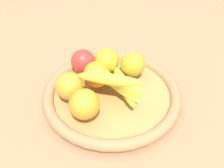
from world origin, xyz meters
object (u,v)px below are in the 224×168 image
apple_2 (132,63)px  orange_0 (84,104)px  banana_bunch (116,82)px  orange_1 (69,86)px  orange_2 (97,74)px  apple_1 (83,61)px  apple_0 (107,61)px

apple_2 → orange_0: size_ratio=0.94×
banana_bunch → orange_1: bearing=44.8°
orange_2 → orange_0: bearing=118.8°
orange_1 → orange_2: same height
apple_2 → apple_1: 0.14m
orange_2 → apple_2: bearing=-112.0°
banana_bunch → orange_0: banana_bunch is taller
apple_0 → banana_bunch: banana_bunch is taller
apple_1 → orange_1: bearing=117.3°
orange_1 → orange_0: orange_0 is taller
apple_0 → orange_2: 0.07m
orange_0 → apple_0: bearing=-65.1°
banana_bunch → apple_2: bearing=-75.8°
apple_0 → orange_2: (-0.02, 0.06, 0.00)m
orange_0 → apple_1: bearing=-43.5°
orange_0 → orange_2: orange_0 is taller
apple_0 → orange_2: size_ratio=1.00×
orange_0 → orange_2: (0.06, -0.10, -0.00)m
apple_1 → banana_bunch: bearing=174.2°
banana_bunch → orange_2: banana_bunch is taller
orange_1 → apple_1: bearing=-62.7°
banana_bunch → orange_1: banana_bunch is taller
banana_bunch → apple_2: banana_bunch is taller
apple_0 → orange_1: size_ratio=0.99×
banana_bunch → apple_1: size_ratio=2.45×
apple_1 → orange_2: 0.07m
apple_0 → apple_2: 0.07m
apple_0 → banana_bunch: 0.11m
banana_bunch → apple_2: (0.02, -0.10, -0.01)m
apple_0 → apple_2: (-0.06, -0.04, -0.00)m
apple_0 → banana_bunch: size_ratio=0.42×
orange_1 → apple_2: size_ratio=1.03×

